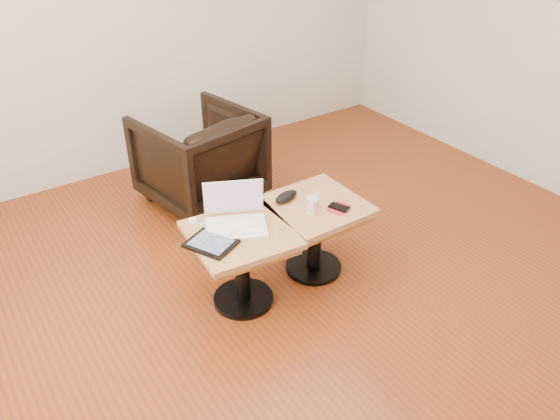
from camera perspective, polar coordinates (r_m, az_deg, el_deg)
room_shell at (r=2.62m, az=6.06°, el=13.81°), size 4.52×4.52×2.71m
side_table_left at (r=3.04m, az=-4.08°, el=-4.21°), size 0.59×0.59×0.49m
side_table_right at (r=3.29m, az=3.70°, el=-1.13°), size 0.54×0.54×0.49m
laptop at (r=3.01m, az=-4.70°, el=-0.79°), size 0.41×0.38×0.24m
tablet at (r=2.89m, az=-7.22°, el=-3.49°), size 0.28×0.30×0.02m
charging_adapter at (r=3.07m, az=-9.12°, el=-1.15°), size 0.04×0.04×0.02m
glasses_case at (r=3.23m, az=0.66°, el=1.42°), size 0.18×0.11×0.05m
striped_cup at (r=3.11m, az=3.46°, el=0.46°), size 0.09×0.09×0.09m
earbuds_tangle at (r=3.29m, az=3.60°, el=1.52°), size 0.08×0.05×0.02m
phone_on_sleeve at (r=3.18m, az=6.18°, el=0.23°), size 0.16×0.13×0.02m
armchair at (r=4.08m, az=-8.43°, el=5.41°), size 0.88×0.90×0.70m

